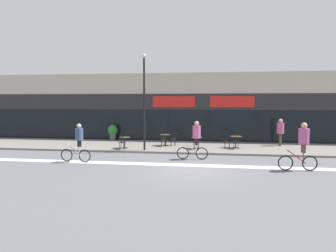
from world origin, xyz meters
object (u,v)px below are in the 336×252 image
object	(u,v)px
cafe_chair_3_side	(226,140)
planter_pot	(113,132)
lamp_post	(144,96)
cafe_chair_1_side	(174,138)
bistro_table_2	(197,140)
cafe_chair_0_near	(122,141)
pedestrian_near_end	(280,130)
bistro_table_1	(165,138)
cyclist_1	(302,143)
cafe_chair_1_near	(164,139)
cafe_chair_3_near	(236,141)
cafe_chair_2_near	(196,142)
bistro_table_0	(125,140)
cyclist_0	(196,137)
cyclist_2	(78,140)
bistro_table_3	(236,139)

from	to	relation	value
cafe_chair_3_side	planter_pot	bearing A→B (deg)	168.73
cafe_chair_3_side	lamp_post	bearing A→B (deg)	-154.61
cafe_chair_1_side	cafe_chair_3_side	bearing A→B (deg)	174.15
bistro_table_2	cafe_chair_0_near	size ratio (longest dim) A/B	0.81
pedestrian_near_end	bistro_table_1	bearing A→B (deg)	20.90
planter_pot	cyclist_1	distance (m)	14.72
cafe_chair_1_near	cafe_chair_3_near	bearing A→B (deg)	-98.78
cafe_chair_2_near	cyclist_1	xyz separation A→B (m)	(5.14, -4.85, 0.66)
bistro_table_1	lamp_post	size ratio (longest dim) A/B	0.13
cafe_chair_2_near	lamp_post	size ratio (longest dim) A/B	0.15
bistro_table_0	cafe_chair_1_near	size ratio (longest dim) A/B	0.80
cafe_chair_1_side	lamp_post	world-z (taller)	lamp_post
lamp_post	cyclist_0	bearing A→B (deg)	-32.61
planter_pot	cafe_chair_3_side	bearing A→B (deg)	-17.00
bistro_table_1	cyclist_1	bearing A→B (deg)	-41.29
cafe_chair_0_near	cyclist_0	distance (m)	5.24
bistro_table_1	cafe_chair_1_near	xyz separation A→B (m)	(0.01, -0.63, -0.03)
bistro_table_2	cafe_chair_1_side	xyz separation A→B (m)	(-1.63, 1.01, -0.01)
cafe_chair_2_near	pedestrian_near_end	distance (m)	6.19
cafe_chair_1_near	cyclist_2	xyz separation A→B (m)	(-3.56, -5.41, 0.50)
cafe_chair_1_near	cafe_chair_1_side	distance (m)	0.88
cafe_chair_2_near	cyclist_2	xyz separation A→B (m)	(-5.81, -4.39, 0.50)
bistro_table_1	planter_pot	world-z (taller)	planter_pot
cafe_chair_2_near	cafe_chair_1_near	bearing A→B (deg)	66.53
cyclist_2	lamp_post	bearing A→B (deg)	-120.29
bistro_table_1	cyclist_0	distance (m)	4.99
cafe_chair_1_side	cafe_chair_2_near	size ratio (longest dim) A/B	1.00
bistro_table_2	pedestrian_near_end	distance (m)	5.94
bistro_table_3	cafe_chair_3_near	distance (m)	0.63
cafe_chair_2_near	cyclist_0	distance (m)	2.76
cafe_chair_1_near	lamp_post	size ratio (longest dim) A/B	0.15
cafe_chair_3_near	cafe_chair_1_near	bearing A→B (deg)	88.44
cafe_chair_0_near	cafe_chair_1_near	world-z (taller)	same
bistro_table_2	cyclist_1	distance (m)	7.54
bistro_table_1	planter_pot	distance (m)	4.99
cafe_chair_0_near	cyclist_2	distance (m)	3.99
planter_pot	lamp_post	world-z (taller)	lamp_post
lamp_post	cyclist_0	world-z (taller)	lamp_post
cafe_chair_1_near	cafe_chair_3_side	size ratio (longest dim) A/B	1.00
cafe_chair_3_near	cyclist_1	bearing A→B (deg)	-150.57
bistro_table_0	cafe_chair_0_near	bearing A→B (deg)	-90.46
bistro_table_0	cafe_chair_0_near	xyz separation A→B (m)	(-0.01, -0.63, 0.00)
bistro_table_2	cyclist_1	size ratio (longest dim) A/B	0.33
planter_pot	pedestrian_near_end	size ratio (longest dim) A/B	0.67
pedestrian_near_end	bistro_table_3	bearing A→B (deg)	39.34
cafe_chair_0_near	cyclist_2	xyz separation A→B (m)	(-1.18, -3.78, 0.50)
lamp_post	cafe_chair_2_near	bearing A→B (deg)	10.01
cyclist_1	cyclist_2	distance (m)	10.96
lamp_post	cafe_chair_1_near	bearing A→B (deg)	59.37
planter_pot	cyclist_1	size ratio (longest dim) A/B	0.56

